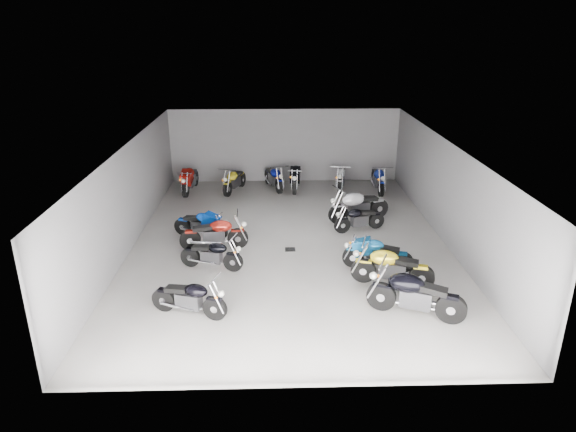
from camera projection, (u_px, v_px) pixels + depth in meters
name	position (u px, v px, depth m)	size (l,w,h in m)	color
ground	(290.00, 243.00, 16.57)	(14.00, 14.00, 0.00)	#A19E98
wall_back	(285.00, 146.00, 22.54)	(10.00, 0.10, 3.20)	slate
wall_left	(128.00, 198.00, 15.86)	(0.10, 14.00, 3.20)	slate
wall_right	(448.00, 195.00, 16.14)	(0.10, 14.00, 3.20)	slate
ceiling	(290.00, 145.00, 15.43)	(10.00, 14.00, 0.04)	black
drain_grate	(290.00, 249.00, 16.10)	(0.32, 0.32, 0.01)	black
motorcycle_left_a	(190.00, 298.00, 12.34)	(1.91, 0.78, 0.87)	black
motorcycle_left_c	(212.00, 254.00, 14.70)	(1.86, 0.64, 0.83)	black
motorcycle_left_d	(215.00, 234.00, 15.99)	(2.14, 0.45, 0.94)	black
motorcycle_left_e	(201.00, 224.00, 16.87)	(1.84, 0.79, 0.85)	black
motorcycle_right_a	(415.00, 295.00, 12.29)	(2.26, 1.08, 1.05)	black
motorcycle_right_b	(391.00, 267.00, 13.75)	(2.19, 0.77, 0.98)	black
motorcycle_right_c	(377.00, 254.00, 14.64)	(1.98, 0.67, 0.89)	black
motorcycle_right_e	(359.00, 218.00, 17.41)	(1.80, 0.69, 0.81)	black
motorcycle_right_f	(358.00, 206.00, 18.26)	(2.27, 0.96, 1.04)	black
motorcycle_back_a	(190.00, 179.00, 21.42)	(0.50, 2.26, 0.99)	black
motorcycle_back_b	(234.00, 180.00, 21.43)	(0.83, 2.00, 0.91)	black
motorcycle_back_c	(274.00, 177.00, 21.81)	(0.79, 2.06, 0.93)	black
motorcycle_back_d	(296.00, 177.00, 21.76)	(0.52, 2.27, 1.00)	black
motorcycle_back_e	(341.00, 177.00, 21.81)	(0.57, 2.11, 0.93)	black
motorcycle_back_f	(378.00, 179.00, 21.52)	(0.43, 2.22, 0.98)	black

